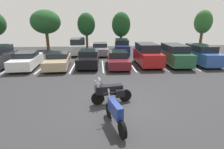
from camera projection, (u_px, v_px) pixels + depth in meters
name	position (u px, v px, depth m)	size (l,w,h in m)	color
ground	(119.00, 108.00, 8.78)	(44.00, 44.00, 0.10)	#2D2D30
motorcycle_touring	(110.00, 91.00, 9.01)	(2.10, 0.97, 1.39)	black
motorcycle_second	(115.00, 113.00, 7.00)	(0.78, 2.16, 1.31)	black
parking_stripes	(88.00, 66.00, 16.57)	(24.87, 4.64, 0.01)	silver
car_white	(27.00, 60.00, 15.88)	(2.13, 4.58, 1.42)	white
car_tan	(58.00, 60.00, 15.97)	(2.18, 4.50, 1.33)	tan
car_black	(89.00, 58.00, 16.55)	(1.98, 4.46, 1.47)	black
car_maroon	(118.00, 59.00, 16.34)	(1.94, 4.44, 1.41)	maroon
car_red	(147.00, 55.00, 16.83)	(1.95, 4.37, 2.02)	maroon
car_green	(175.00, 55.00, 16.84)	(1.98, 4.45, 1.93)	#235638
car_blue	(202.00, 55.00, 17.26)	(1.89, 4.59, 1.83)	#2D519E
car_far_silver	(78.00, 47.00, 22.26)	(2.24, 4.41, 1.96)	#B7B7BC
car_far_grey	(100.00, 49.00, 22.34)	(1.86, 4.89, 1.43)	slate
car_far_navy	(122.00, 47.00, 22.58)	(2.22, 4.89, 1.83)	navy
tree_far_right	(86.00, 25.00, 26.71)	(2.64, 2.64, 5.24)	#4C3823
tree_right	(203.00, 22.00, 27.21)	(2.62, 2.62, 5.66)	#4C3823
tree_center_left	(46.00, 22.00, 24.86)	(4.10, 4.10, 5.56)	#4C3823
tree_far_left	(121.00, 25.00, 26.57)	(2.76, 2.76, 5.33)	#4C3823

